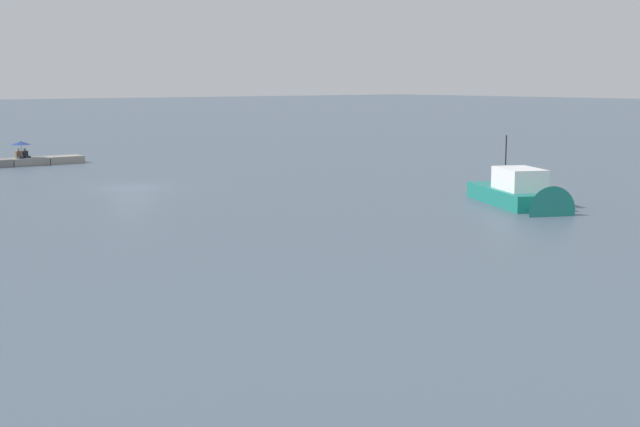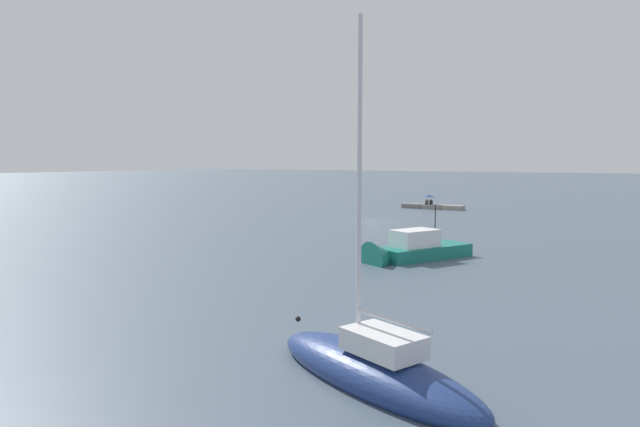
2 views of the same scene
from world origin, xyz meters
TOP-DOWN VIEW (x-y plane):
  - ground_plane at (0.00, 0.00)m, footprint 500.00×500.00m
  - seawall_pier at (0.00, -17.61)m, footprint 8.17×1.67m
  - person_seated_dark_left at (0.21, -17.56)m, footprint 0.49×0.66m
  - person_seated_brown_right at (0.77, -17.45)m, footprint 0.49×0.66m
  - umbrella_open_navy at (0.51, -17.63)m, footprint 1.42×1.42m
  - sailboat_navy_near at (-18.65, 38.91)m, footprint 8.38×5.09m
  - motorboat_teal_near at (-11.86, 19.62)m, footprint 5.50×8.06m

SIDE VIEW (x-z plane):
  - ground_plane at x=0.00m, z-range 0.00..0.00m
  - seawall_pier at x=0.00m, z-range 0.00..0.57m
  - sailboat_navy_near at x=-18.65m, z-range -5.05..5.84m
  - motorboat_teal_near at x=-11.86m, z-range -1.72..2.65m
  - person_seated_dark_left at x=0.21m, z-range 0.46..1.19m
  - person_seated_brown_right at x=0.77m, z-range 0.46..1.19m
  - umbrella_open_navy at x=0.51m, z-range 1.04..2.34m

